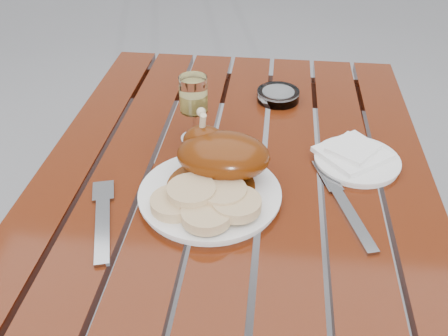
# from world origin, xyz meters

# --- Properties ---
(table) EXTENTS (0.80, 1.20, 0.75)m
(table) POSITION_xyz_m (0.00, 0.00, 0.38)
(table) COLOR #5E220B
(table) RESTS_ON ground
(dinner_plate) EXTENTS (0.33, 0.33, 0.02)m
(dinner_plate) POSITION_xyz_m (-0.04, -0.07, 0.76)
(dinner_plate) COLOR white
(dinner_plate) RESTS_ON table
(roast_duck) EXTENTS (0.19, 0.18, 0.13)m
(roast_duck) POSITION_xyz_m (-0.02, -0.02, 0.82)
(roast_duck) COLOR #5A280A
(roast_duck) RESTS_ON dinner_plate
(bread_dumplings) EXTENTS (0.20, 0.14, 0.04)m
(bread_dumplings) POSITION_xyz_m (-0.04, -0.12, 0.79)
(bread_dumplings) COLOR tan
(bread_dumplings) RESTS_ON dinner_plate
(wine_glass) EXTENTS (0.08, 0.08, 0.15)m
(wine_glass) POSITION_xyz_m (-0.10, 0.14, 0.83)
(wine_glass) COLOR #D0C05E
(wine_glass) RESTS_ON table
(side_plate) EXTENTS (0.23, 0.23, 0.01)m
(side_plate) POSITION_xyz_m (0.25, 0.08, 0.76)
(side_plate) COLOR white
(side_plate) RESTS_ON table
(napkin) EXTENTS (0.17, 0.17, 0.01)m
(napkin) POSITION_xyz_m (0.24, 0.09, 0.77)
(napkin) COLOR white
(napkin) RESTS_ON side_plate
(ashtray) EXTENTS (0.13, 0.13, 0.03)m
(ashtray) POSITION_xyz_m (0.08, 0.34, 0.76)
(ashtray) COLOR #B2B7BC
(ashtray) RESTS_ON table
(fork) EXTENTS (0.08, 0.20, 0.01)m
(fork) POSITION_xyz_m (-0.22, -0.16, 0.75)
(fork) COLOR gray
(fork) RESTS_ON table
(knife) EXTENTS (0.09, 0.23, 0.01)m
(knife) POSITION_xyz_m (0.22, -0.07, 0.75)
(knife) COLOR gray
(knife) RESTS_ON table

